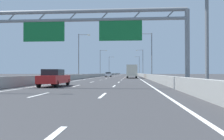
{
  "coord_description": "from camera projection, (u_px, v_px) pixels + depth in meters",
  "views": [
    {
      "loc": [
        3.34,
        -0.33,
        1.26
      ],
      "look_at": [
        -0.96,
        53.47,
        1.87
      ],
      "focal_mm": 37.54,
      "sensor_mm": 36.0,
      "label": 1
    }
  ],
  "objects": [
    {
      "name": "ground_plane",
      "position": [
        123.0,
        76.0,
        100.26
      ],
      "size": [
        260.0,
        260.0,
        0.0
      ],
      "primitive_type": "plane",
      "color": "#38383A"
    },
    {
      "name": "lane_dash_left_1",
      "position": [
        39.0,
        95.0,
        13.19
      ],
      "size": [
        0.16,
        3.0,
        0.01
      ],
      "primitive_type": "cube",
      "color": "white",
      "rests_on": "ground_plane"
    },
    {
      "name": "lane_dash_left_2",
      "position": [
        76.0,
        86.0,
        22.16
      ],
      "size": [
        0.16,
        3.0,
        0.01
      ],
      "primitive_type": "cube",
      "color": "white",
      "rests_on": "ground_plane"
    },
    {
      "name": "lane_dash_left_3",
      "position": [
        92.0,
        82.0,
        31.13
      ],
      "size": [
        0.16,
        3.0,
        0.01
      ],
      "primitive_type": "cube",
      "color": "white",
      "rests_on": "ground_plane"
    },
    {
      "name": "lane_dash_left_4",
      "position": [
        101.0,
        80.0,
        40.1
      ],
      "size": [
        0.16,
        3.0,
        0.01
      ],
      "primitive_type": "cube",
      "color": "white",
      "rests_on": "ground_plane"
    },
    {
      "name": "lane_dash_left_5",
      "position": [
        106.0,
        79.0,
        49.07
      ],
      "size": [
        0.16,
        3.0,
        0.01
      ],
      "primitive_type": "cube",
      "color": "white",
      "rests_on": "ground_plane"
    },
    {
      "name": "lane_dash_left_6",
      "position": [
        110.0,
        78.0,
        58.04
      ],
      "size": [
        0.16,
        3.0,
        0.01
      ],
      "primitive_type": "cube",
      "color": "white",
      "rests_on": "ground_plane"
    },
    {
      "name": "lane_dash_left_7",
      "position": [
        113.0,
        77.0,
        67.01
      ],
      "size": [
        0.16,
        3.0,
        0.01
      ],
      "primitive_type": "cube",
      "color": "white",
      "rests_on": "ground_plane"
    },
    {
      "name": "lane_dash_left_8",
      "position": [
        115.0,
        76.0,
        75.98
      ],
      "size": [
        0.16,
        3.0,
        0.01
      ],
      "primitive_type": "cube",
      "color": "white",
      "rests_on": "ground_plane"
    },
    {
      "name": "lane_dash_left_9",
      "position": [
        116.0,
        76.0,
        84.95
      ],
      "size": [
        0.16,
        3.0,
        0.01
      ],
      "primitive_type": "cube",
      "color": "white",
      "rests_on": "ground_plane"
    },
    {
      "name": "lane_dash_left_10",
      "position": [
        118.0,
        76.0,
        93.92
      ],
      "size": [
        0.16,
        3.0,
        0.01
      ],
      "primitive_type": "cube",
      "color": "white",
      "rests_on": "ground_plane"
    },
    {
      "name": "lane_dash_left_11",
      "position": [
        119.0,
        75.0,
        102.9
      ],
      "size": [
        0.16,
        3.0,
        0.01
      ],
      "primitive_type": "cube",
      "color": "white",
      "rests_on": "ground_plane"
    },
    {
      "name": "lane_dash_left_12",
      "position": [
        120.0,
        75.0,
        111.87
      ],
      "size": [
        0.16,
        3.0,
        0.01
      ],
      "primitive_type": "cube",
      "color": "white",
      "rests_on": "ground_plane"
    },
    {
      "name": "lane_dash_left_13",
      "position": [
        121.0,
        75.0,
        120.84
      ],
      "size": [
        0.16,
        3.0,
        0.01
      ],
      "primitive_type": "cube",
      "color": "white",
      "rests_on": "ground_plane"
    },
    {
      "name": "lane_dash_left_14",
      "position": [
        121.0,
        75.0,
        129.81
      ],
      "size": [
        0.16,
        3.0,
        0.01
      ],
      "primitive_type": "cube",
      "color": "white",
      "rests_on": "ground_plane"
    },
    {
      "name": "lane_dash_left_15",
      "position": [
        122.0,
        75.0,
        138.78
      ],
      "size": [
        0.16,
        3.0,
        0.01
      ],
      "primitive_type": "cube",
      "color": "white",
      "rests_on": "ground_plane"
    },
    {
      "name": "lane_dash_left_16",
      "position": [
        123.0,
        75.0,
        147.75
      ],
      "size": [
        0.16,
        3.0,
        0.01
      ],
      "primitive_type": "cube",
      "color": "white",
      "rests_on": "ground_plane"
    },
    {
      "name": "lane_dash_left_17",
      "position": [
        123.0,
        75.0,
        156.72
      ],
      "size": [
        0.16,
        3.0,
        0.01
      ],
      "primitive_type": "cube",
      "color": "white",
      "rests_on": "ground_plane"
    },
    {
      "name": "lane_dash_right_1",
      "position": [
        103.0,
        95.0,
        12.9
      ],
      "size": [
        0.16,
        3.0,
        0.01
      ],
      "primitive_type": "cube",
      "color": "white",
      "rests_on": "ground_plane"
    },
    {
      "name": "lane_dash_right_2",
      "position": [
        114.0,
        86.0,
        21.87
      ],
      "size": [
        0.16,
        3.0,
        0.01
      ],
      "primitive_type": "cube",
      "color": "white",
      "rests_on": "ground_plane"
    },
    {
      "name": "lane_dash_right_3",
      "position": [
        119.0,
        82.0,
        30.84
      ],
      "size": [
        0.16,
        3.0,
        0.01
      ],
      "primitive_type": "cube",
      "color": "white",
      "rests_on": "ground_plane"
    },
    {
      "name": "lane_dash_right_4",
      "position": [
        122.0,
        80.0,
        39.81
      ],
      "size": [
        0.16,
        3.0,
        0.01
      ],
      "primitive_type": "cube",
      "color": "white",
      "rests_on": "ground_plane"
    },
    {
      "name": "lane_dash_right_5",
      "position": [
        123.0,
        79.0,
        48.78
      ],
      "size": [
        0.16,
        3.0,
        0.01
      ],
      "primitive_type": "cube",
      "color": "white",
      "rests_on": "ground_plane"
    },
    {
      "name": "lane_dash_right_6",
      "position": [
        124.0,
        78.0,
        57.75
      ],
      "size": [
        0.16,
        3.0,
        0.01
      ],
      "primitive_type": "cube",
      "color": "white",
      "rests_on": "ground_plane"
    },
    {
      "name": "lane_dash_right_7",
      "position": [
        125.0,
        77.0,
        66.73
      ],
      "size": [
        0.16,
        3.0,
        0.01
      ],
      "primitive_type": "cube",
      "color": "white",
      "rests_on": "ground_plane"
    },
    {
      "name": "lane_dash_right_8",
      "position": [
        126.0,
        77.0,
        75.7
      ],
      "size": [
        0.16,
        3.0,
        0.01
      ],
      "primitive_type": "cube",
      "color": "white",
      "rests_on": "ground_plane"
    },
    {
      "name": "lane_dash_right_9",
      "position": [
        126.0,
        76.0,
        84.67
      ],
      "size": [
        0.16,
        3.0,
        0.01
      ],
      "primitive_type": "cube",
      "color": "white",
      "rests_on": "ground_plane"
    },
    {
      "name": "lane_dash_right_10",
      "position": [
        127.0,
        76.0,
        93.64
      ],
      "size": [
        0.16,
        3.0,
        0.01
      ],
      "primitive_type": "cube",
      "color": "white",
      "rests_on": "ground_plane"
    },
    {
      "name": "lane_dash_right_11",
      "position": [
        127.0,
        75.0,
        102.61
      ],
      "size": [
        0.16,
        3.0,
        0.01
      ],
      "primitive_type": "cube",
      "color": "white",
      "rests_on": "ground_plane"
    },
    {
      "name": "lane_dash_right_12",
      "position": [
        127.0,
        75.0,
        111.58
      ],
      "size": [
        0.16,
        3.0,
        0.01
      ],
      "primitive_type": "cube",
      "color": "white",
      "rests_on": "ground_plane"
    },
    {
      "name": "lane_dash_right_13",
      "position": [
        128.0,
        75.0,
        120.55
      ],
      "size": [
        0.16,
        3.0,
        0.01
      ],
      "primitive_type": "cube",
      "color": "white",
      "rests_on": "ground_plane"
    },
    {
      "name": "lane_dash_right_14",
      "position": [
        128.0,
        75.0,
        129.52
      ],
      "size": [
        0.16,
        3.0,
        0.01
      ],
      "primitive_type": "cube",
      "color": "white",
      "rests_on": "ground_plane"
    },
    {
      "name": "lane_dash_right_15",
      "position": [
        128.0,
        75.0,
        138.49
      ],
      "size": [
        0.16,
        3.0,
        0.01
      ],
      "primitive_type": "cube",
      "color": "white",
      "rests_on": "ground_plane"
    },
    {
      "name": "lane_dash_right_16",
      "position": [
        128.0,
        75.0,
        147.46
      ],
      "size": [
        0.16,
        3.0,
        0.01
      ],
      "primitive_type": "cube",
      "color": "white",
      "rests_on": "ground_plane"
    },
    {
      "name": "lane_dash_right_17",
      "position": [
        128.0,
        75.0,
        156.43
      ],
      "size": [
        0.16,
        3.0,
        0.01
      ],
      "primitive_type": "cube",
      "color": "white",
      "rests_on": "ground_plane"
    },
    {
      "name": "edge_line_left",
      "position": [
        108.0,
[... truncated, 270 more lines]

